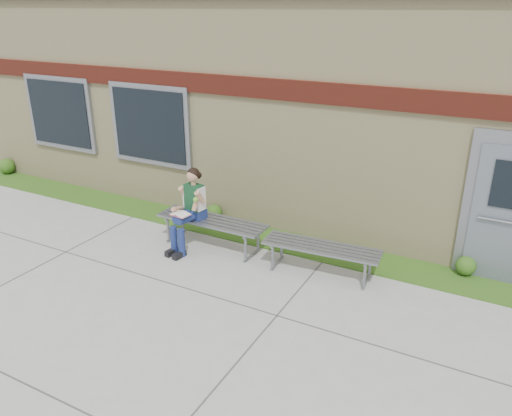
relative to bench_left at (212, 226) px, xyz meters
The scene contains 9 objects.
ground 2.12m from the bench_left, 64.16° to the right, with size 80.00×80.00×0.00m, color #9E9E99.
grass_strip 1.22m from the bench_left, 38.75° to the left, with size 16.00×0.80×0.02m, color #2A4C14.
school_building 4.55m from the bench_left, 77.58° to the left, with size 16.20×6.22×4.20m.
bench_left is the anchor object (origin of this frame).
bench_right 2.00m from the bench_left, ahead, with size 1.85×0.64×0.47m.
girl 0.51m from the bench_left, 145.58° to the right, with size 0.49×0.84×1.41m.
shrub_west 6.72m from the bench_left, behind, with size 0.38×0.38×0.38m, color #2A4C14.
shrub_mid 1.16m from the bench_left, 120.82° to the left, with size 0.30×0.30×0.30m, color #2A4C14.
shrub_east 4.14m from the bench_left, 13.68° to the left, with size 0.31×0.31×0.31m, color #2A4C14.
Camera 1 is at (3.43, -4.67, 3.92)m, focal length 35.00 mm.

